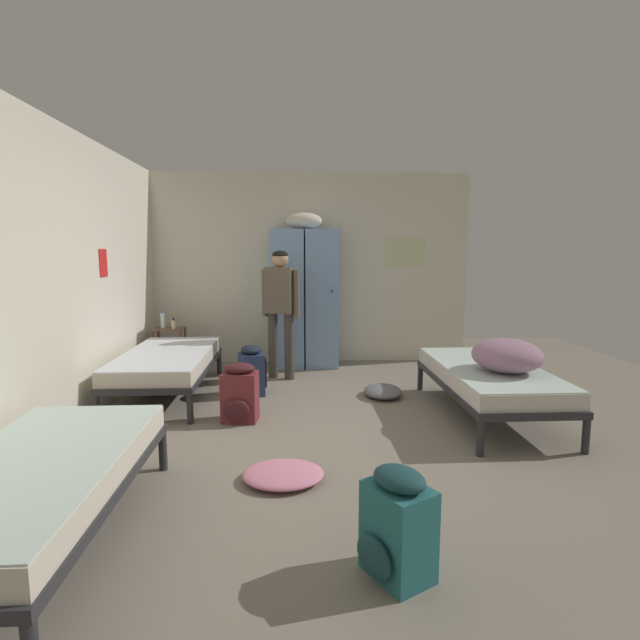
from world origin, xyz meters
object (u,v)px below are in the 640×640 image
shelf_unit (170,345)px  person_traveler (281,302)px  lotion_bottle (174,324)px  backpack_navy (250,371)px  backpack_teal (397,526)px  bed_right (489,377)px  locker_bank (304,295)px  bedding_heap (507,355)px  bed_left_rear (167,361)px  clothes_pile_pink (283,474)px  bed_left_front (36,479)px  water_bottle (163,320)px  backpack_maroon (240,394)px  clothes_pile_grey (383,391)px

shelf_unit → person_traveler: person_traveler is taller
lotion_bottle → backpack_navy: size_ratio=0.25×
backpack_teal → bed_right: bearing=59.4°
locker_bank → person_traveler: 0.73m
bedding_heap → person_traveler: size_ratio=0.42×
bedding_heap → lotion_bottle: bearing=148.0°
bed_left_rear → backpack_navy: (0.90, -0.00, -0.12)m
locker_bank → clothes_pile_pink: (-0.23, -3.46, -0.92)m
lotion_bottle → backpack_teal: lotion_bottle is taller
shelf_unit → person_traveler: 1.65m
locker_bank → bed_left_front: bearing=-110.1°
water_bottle → clothes_pile_pink: water_bottle is taller
person_traveler → lotion_bottle: size_ratio=11.52×
person_traveler → water_bottle: 1.65m
locker_bank → shelf_unit: size_ratio=3.63×
bed_right → person_traveler: bearing=142.6°
bed_left_front → backpack_maroon: backpack_maroon is taller
backpack_navy → clothes_pile_pink: bearing=-79.3°
shelf_unit → backpack_teal: shelf_unit is taller
bed_left_rear → water_bottle: size_ratio=8.52×
clothes_pile_pink → person_traveler: bearing=91.5°
lotion_bottle → backpack_teal: bearing=-64.4°
shelf_unit → locker_bank: bearing=6.4°
backpack_navy → backpack_teal: bearing=-73.0°
person_traveler → backpack_navy: person_traveler is taller
bed_right → water_bottle: 4.10m
person_traveler → clothes_pile_grey: 1.66m
person_traveler → water_bottle: (-1.55, 0.49, -0.28)m
bedding_heap → backpack_maroon: size_ratio=1.22×
bedding_heap → clothes_pile_pink: bearing=-152.5°
bed_left_rear → bedding_heap: bearing=-17.9°
person_traveler → backpack_navy: size_ratio=2.86×
locker_bank → bed_left_front: locker_bank is taller
locker_bank → bedding_heap: 3.01m
shelf_unit → bedding_heap: bedding_heap is taller
backpack_teal → clothes_pile_grey: size_ratio=1.07×
bed_left_front → bed_left_rear: bearing=90.0°
person_traveler → bed_left_front: bearing=-109.2°
bed_left_front → water_bottle: 4.00m
bedding_heap → shelf_unit: bearing=148.0°
bed_right → clothes_pile_pink: 2.33m
locker_bank → person_traveler: size_ratio=1.31×
bed_right → backpack_teal: size_ratio=3.45×
shelf_unit → clothes_pile_grey: bearing=-26.9°
locker_bank → lotion_bottle: 1.75m
locker_bank → bedding_heap: (1.77, -2.41, -0.33)m
clothes_pile_pink → bed_left_rear: bearing=121.5°
water_bottle → backpack_teal: 4.87m
shelf_unit → lotion_bottle: bearing=-29.7°
person_traveler → backpack_maroon: size_ratio=2.86×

